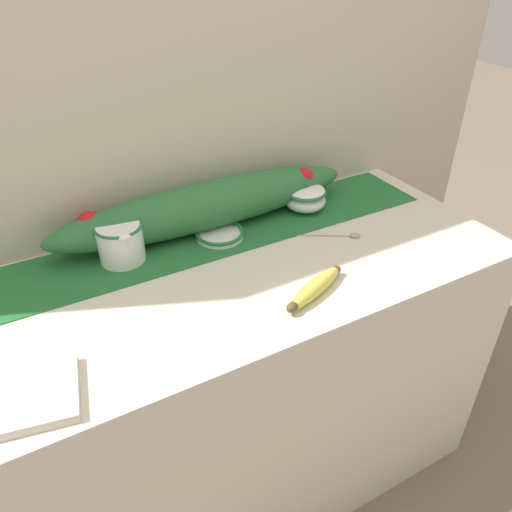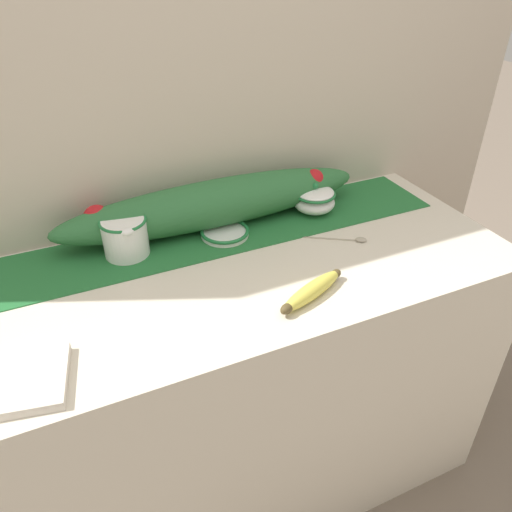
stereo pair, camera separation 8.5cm
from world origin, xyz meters
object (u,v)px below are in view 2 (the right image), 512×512
sugar_bowl (314,199)px  banana (312,291)px  napkin_stack (23,381)px  cream_pitcher (125,235)px  spoon (354,239)px  small_dish (224,233)px

sugar_bowl → banana: (-0.22, -0.37, -0.02)m
sugar_bowl → napkin_stack: 0.95m
cream_pitcher → spoon: 0.63m
napkin_stack → spoon: bearing=11.7°
cream_pitcher → sugar_bowl: (0.58, -0.00, -0.02)m
small_dish → spoon: 0.37m
spoon → napkin_stack: 0.90m
sugar_bowl → small_dish: 0.31m
banana → spoon: bearing=36.4°
napkin_stack → cream_pitcher: bearing=53.1°
small_dish → napkin_stack: 0.66m
cream_pitcher → small_dish: bearing=-4.7°
sugar_bowl → spoon: sugar_bowl is taller
small_dish → napkin_stack: small_dish is taller
banana → spoon: banana is taller
cream_pitcher → napkin_stack: size_ratio=0.88×
banana → small_dish: bearing=104.1°
banana → napkin_stack: (-0.65, -0.01, -0.01)m
small_dish → napkin_stack: size_ratio=0.85×
sugar_bowl → banana: bearing=-120.7°
cream_pitcher → spoon: bearing=-18.2°
spoon → napkin_stack: bearing=-136.8°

